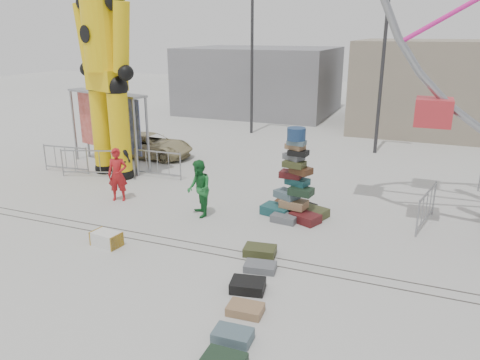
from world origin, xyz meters
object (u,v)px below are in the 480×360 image
at_px(lamp_post_right, 386,55).
at_px(parked_suv, 150,145).
at_px(lamp_post_left, 254,51).
at_px(suitcase_tower, 295,192).
at_px(crash_test_dummy, 105,64).
at_px(pedestrian_black, 124,160).
at_px(banner_scaffold, 107,111).
at_px(pedestrian_red, 118,175).
at_px(barricade_dummy_b, 87,163).
at_px(steamer_trunk, 107,239).
at_px(barricade_dummy_c, 157,164).
at_px(pedestrian_green, 199,189).
at_px(barricade_wheel_front, 426,208).
at_px(barricade_dummy_a, 66,159).

xyz_separation_m(lamp_post_right, parked_suv, (-9.51, -4.63, -3.94)).
height_order(lamp_post_left, suitcase_tower, lamp_post_left).
distance_m(crash_test_dummy, pedestrian_black, 3.62).
relative_size(lamp_post_right, crash_test_dummy, 0.98).
height_order(banner_scaffold, pedestrian_red, banner_scaffold).
bearing_deg(barricade_dummy_b, pedestrian_black, -10.66).
distance_m(steamer_trunk, barricade_dummy_c, 6.09).
height_order(barricade_dummy_c, pedestrian_black, pedestrian_black).
xyz_separation_m(lamp_post_right, barricade_dummy_c, (-7.53, -7.24, -3.93)).
bearing_deg(crash_test_dummy, banner_scaffold, 149.99).
xyz_separation_m(banner_scaffold, pedestrian_green, (6.06, -3.70, -1.45)).
height_order(lamp_post_right, barricade_dummy_b, lamp_post_right).
bearing_deg(suitcase_tower, barricade_dummy_b, -171.16).
xyz_separation_m(lamp_post_left, parked_suv, (-2.51, -6.63, -3.94)).
relative_size(banner_scaffold, pedestrian_black, 2.76).
bearing_deg(barricade_dummy_b, steamer_trunk, -66.42).
bearing_deg(pedestrian_black, lamp_post_right, -112.98).
bearing_deg(pedestrian_green, barricade_wheel_front, 66.68).
bearing_deg(steamer_trunk, barricade_dummy_a, 146.87).
bearing_deg(barricade_dummy_a, banner_scaffold, 48.69).
bearing_deg(suitcase_tower, steamer_trunk, -121.27).
bearing_deg(pedestrian_red, pedestrian_black, 100.15).
bearing_deg(suitcase_tower, barricade_wheel_front, 26.22).
height_order(lamp_post_left, steamer_trunk, lamp_post_left).
xyz_separation_m(pedestrian_green, parked_suv, (-5.28, 5.54, -0.35)).
relative_size(banner_scaffold, pedestrian_red, 2.40).
bearing_deg(pedestrian_red, suitcase_tower, -12.50).
distance_m(pedestrian_green, pedestrian_black, 4.96).
xyz_separation_m(banner_scaffold, steamer_trunk, (4.69, -6.53, -2.16)).
bearing_deg(parked_suv, lamp_post_right, -65.72).
bearing_deg(suitcase_tower, lamp_post_right, 95.75).
xyz_separation_m(steamer_trunk, barricade_dummy_b, (-4.59, 4.87, 0.36)).
bearing_deg(lamp_post_left, barricade_dummy_a, -113.73).
distance_m(banner_scaffold, barricade_dummy_a, 2.58).
xyz_separation_m(steamer_trunk, barricade_dummy_c, (-1.93, 5.76, 0.36)).
distance_m(lamp_post_right, barricade_dummy_b, 13.61).
bearing_deg(suitcase_tower, barricade_dummy_c, 178.11).
height_order(steamer_trunk, barricade_wheel_front, barricade_wheel_front).
xyz_separation_m(barricade_dummy_a, barricade_dummy_b, (1.20, -0.16, 0.00)).
distance_m(lamp_post_left, pedestrian_green, 12.99).
height_order(barricade_dummy_a, pedestrian_black, pedestrian_black).
bearing_deg(pedestrian_red, banner_scaffold, 109.21).
bearing_deg(pedestrian_green, lamp_post_right, 118.38).
height_order(barricade_dummy_a, pedestrian_red, pedestrian_red).
distance_m(lamp_post_right, barricade_dummy_a, 14.44).
distance_m(barricade_dummy_a, pedestrian_green, 7.50).
distance_m(barricade_dummy_b, pedestrian_black, 1.60).
bearing_deg(lamp_post_right, pedestrian_red, -126.71).
bearing_deg(barricade_dummy_c, crash_test_dummy, -171.69).
bearing_deg(pedestrian_green, suitcase_tower, 72.69).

